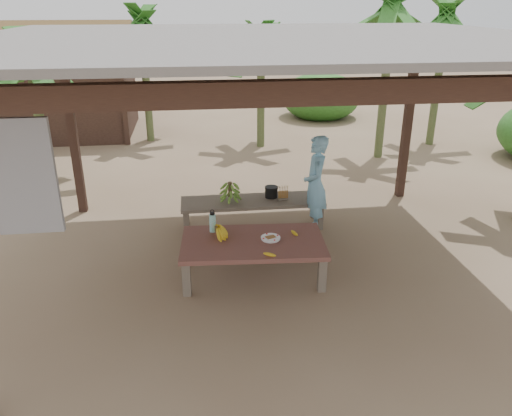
{
  "coord_description": "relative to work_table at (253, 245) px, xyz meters",
  "views": [
    {
      "loc": [
        -0.9,
        -5.81,
        3.31
      ],
      "look_at": [
        -0.13,
        0.14,
        0.8
      ],
      "focal_mm": 35.0,
      "sensor_mm": 36.0,
      "label": 1
    }
  ],
  "objects": [
    {
      "name": "ripe_banana_bunch",
      "position": [
        -0.45,
        0.15,
        0.15
      ],
      "size": [
        0.3,
        0.26,
        0.18
      ],
      "primitive_type": null,
      "rotation": [
        0.0,
        0.0,
        -0.04
      ],
      "color": "gold",
      "rests_on": "work_table"
    },
    {
      "name": "bench",
      "position": [
        0.18,
        1.5,
        -0.04
      ],
      "size": [
        2.2,
        0.61,
        0.45
      ],
      "rotation": [
        0.0,
        0.0,
        -0.0
      ],
      "color": "brown",
      "rests_on": "ground"
    },
    {
      "name": "hut",
      "position": [
        -4.29,
        8.21,
        0.67
      ],
      "size": [
        4.4,
        3.43,
        2.85
      ],
      "color": "black",
      "rests_on": "ground"
    },
    {
      "name": "pavilion",
      "position": [
        0.2,
        0.19,
        2.34
      ],
      "size": [
        6.6,
        5.6,
        2.95
      ],
      "color": "black",
      "rests_on": "ground"
    },
    {
      "name": "ground",
      "position": [
        0.21,
        0.21,
        -0.43
      ],
      "size": [
        80.0,
        80.0,
        0.0
      ],
      "primitive_type": "plane",
      "color": "brown",
      "rests_on": "ground"
    },
    {
      "name": "loose_banana_side",
      "position": [
        0.56,
        0.11,
        0.09
      ],
      "size": [
        0.09,
        0.14,
        0.04
      ],
      "primitive_type": "ellipsoid",
      "rotation": [
        0.0,
        0.0,
        0.38
      ],
      "color": "gold",
      "rests_on": "work_table"
    },
    {
      "name": "banana_plant_far",
      "position": [
        5.14,
        5.8,
        2.29
      ],
      "size": [
        1.8,
        1.8,
        3.22
      ],
      "color": "#596638",
      "rests_on": "ground"
    },
    {
      "name": "banana_plant_w",
      "position": [
        -3.51,
        4.05,
        1.75
      ],
      "size": [
        1.8,
        1.8,
        2.66
      ],
      "color": "#596638",
      "rests_on": "ground"
    },
    {
      "name": "banana_plant_nw",
      "position": [
        -1.75,
        7.03,
        2.19
      ],
      "size": [
        1.8,
        1.8,
        3.11
      ],
      "color": "#596638",
      "rests_on": "ground"
    },
    {
      "name": "woman",
      "position": [
        1.1,
        1.23,
        0.32
      ],
      "size": [
        0.44,
        0.6,
        1.5
      ],
      "primitive_type": "imported",
      "rotation": [
        0.0,
        0.0,
        -1.72
      ],
      "color": "#6DAACF",
      "rests_on": "ground"
    },
    {
      "name": "skewer_rack",
      "position": [
        0.65,
        1.45,
        0.14
      ],
      "size": [
        0.18,
        0.08,
        0.24
      ],
      "primitive_type": null,
      "rotation": [
        0.0,
        0.0,
        -0.0
      ],
      "color": "#A57F47",
      "rests_on": "bench"
    },
    {
      "name": "banana_plant_n",
      "position": [
        0.95,
        6.14,
        1.85
      ],
      "size": [
        1.8,
        1.8,
        2.76
      ],
      "color": "#596638",
      "rests_on": "ground"
    },
    {
      "name": "green_banana_stalk",
      "position": [
        -0.16,
        1.5,
        0.18
      ],
      "size": [
        0.28,
        0.28,
        0.32
      ],
      "primitive_type": null,
      "rotation": [
        0.0,
        0.0,
        -0.0
      ],
      "color": "#598C2D",
      "rests_on": "bench"
    },
    {
      "name": "plate",
      "position": [
        0.23,
        0.01,
        0.08
      ],
      "size": [
        0.25,
        0.25,
        0.04
      ],
      "color": "white",
      "rests_on": "work_table"
    },
    {
      "name": "work_table",
      "position": [
        0.0,
        0.0,
        0.0
      ],
      "size": [
        1.86,
        1.12,
        0.5
      ],
      "rotation": [
        0.0,
        0.0,
        -0.07
      ],
      "color": "brown",
      "rests_on": "ground"
    },
    {
      "name": "water_flask",
      "position": [
        -0.49,
        0.34,
        0.2
      ],
      "size": [
        0.08,
        0.08,
        0.31
      ],
      "color": "#3FC5B7",
      "rests_on": "work_table"
    },
    {
      "name": "banana_plant_ne",
      "position": [
        3.48,
        4.91,
        2.53
      ],
      "size": [
        1.8,
        1.8,
        3.46
      ],
      "color": "#596638",
      "rests_on": "ground"
    },
    {
      "name": "cooking_pot",
      "position": [
        0.49,
        1.58,
        0.1
      ],
      "size": [
        0.2,
        0.2,
        0.17
      ],
      "primitive_type": "cylinder",
      "color": "black",
      "rests_on": "bench"
    },
    {
      "name": "loose_banana_front",
      "position": [
        0.15,
        -0.43,
        0.09
      ],
      "size": [
        0.16,
        0.1,
        0.04
      ],
      "primitive_type": "ellipsoid",
      "rotation": [
        0.0,
        0.0,
        1.2
      ],
      "color": "gold",
      "rests_on": "work_table"
    }
  ]
}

